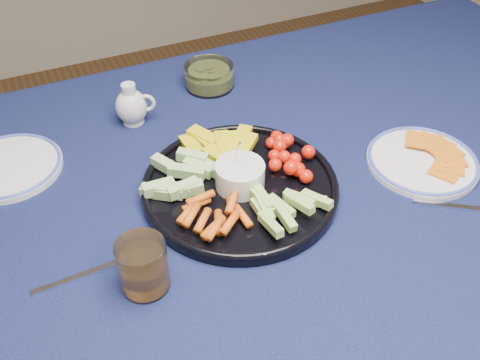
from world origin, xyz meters
name	(u,v)px	position (x,y,z in m)	size (l,w,h in m)	color
dining_table	(301,217)	(0.00, 0.00, 0.66)	(1.67, 1.07, 0.75)	#4E331A
crudite_platter	(239,184)	(-0.12, 0.03, 0.77)	(0.34, 0.34, 0.11)	black
creamer_pitcher	(132,106)	(-0.23, 0.31, 0.78)	(0.08, 0.06, 0.09)	silver
pickle_bowl	(209,77)	(-0.03, 0.37, 0.77)	(0.11, 0.11, 0.05)	silver
cheese_plate	(423,160)	(0.22, -0.05, 0.76)	(0.20, 0.20, 0.02)	silver
juice_tumbler	(144,268)	(-0.33, -0.10, 0.78)	(0.07, 0.07, 0.08)	silver
fork_left	(96,270)	(-0.39, -0.04, 0.75)	(0.16, 0.02, 0.00)	silver
fork_right	(475,209)	(0.23, -0.18, 0.75)	(0.15, 0.11, 0.00)	silver
side_plate_extra	(9,167)	(-0.48, 0.26, 0.75)	(0.19, 0.19, 0.02)	silver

